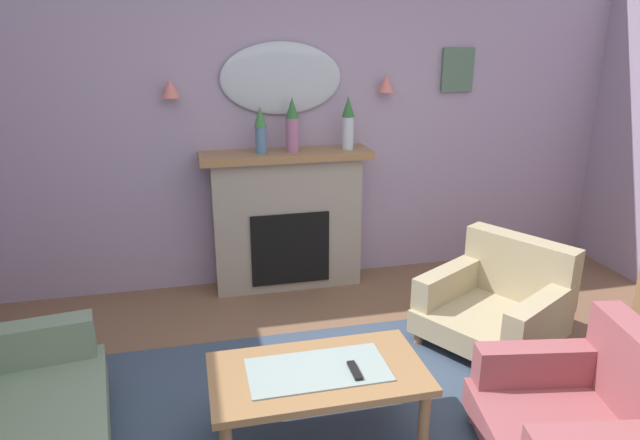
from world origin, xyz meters
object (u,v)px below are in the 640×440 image
object	(u,v)px
mantel_vase_centre	(260,128)
framed_picture	(457,70)
fireplace	(287,222)
armchair_in_corner	(499,301)
wall_sconce_right	(386,83)
tv_remote	(355,371)
armchair_near_fireplace	(588,414)
mantel_vase_left	(292,125)
mantel_vase_right	(348,122)
coffee_table	(318,380)
wall_mirror	(281,79)
wall_sconce_left	(170,88)

from	to	relation	value
mantel_vase_centre	framed_picture	distance (m)	1.75
fireplace	armchair_in_corner	world-z (taller)	fireplace
wall_sconce_right	tv_remote	size ratio (longest dim) A/B	0.88
mantel_vase_centre	tv_remote	size ratio (longest dim) A/B	2.28
armchair_near_fireplace	fireplace	bearing A→B (deg)	113.46
fireplace	tv_remote	size ratio (longest dim) A/B	8.50
mantel_vase_left	mantel_vase_right	world-z (taller)	mantel_vase_left
fireplace	wall_sconce_right	distance (m)	1.38
fireplace	mantel_vase_left	distance (m)	0.80
armchair_in_corner	mantel_vase_left	bearing A→B (deg)	135.00
framed_picture	armchair_in_corner	world-z (taller)	framed_picture
mantel_vase_centre	coffee_table	xyz separation A→B (m)	(0.01, -1.94, -0.97)
mantel_vase_left	armchair_near_fireplace	size ratio (longest dim) A/B	0.45
framed_picture	coffee_table	world-z (taller)	framed_picture
fireplace	mantel_vase_centre	distance (m)	0.81
tv_remote	mantel_vase_left	bearing A→B (deg)	88.05
wall_mirror	armchair_in_corner	size ratio (longest dim) A/B	0.86
fireplace	framed_picture	world-z (taller)	framed_picture
mantel_vase_centre	mantel_vase_right	world-z (taller)	mantel_vase_right
wall_sconce_left	armchair_in_corner	distance (m)	2.83
tv_remote	armchair_near_fireplace	distance (m)	1.16
wall_sconce_right	tv_remote	world-z (taller)	wall_sconce_right
mantel_vase_right	fireplace	bearing A→B (deg)	176.76
mantel_vase_centre	armchair_near_fireplace	bearing A→B (deg)	-62.42
mantel_vase_left	framed_picture	xyz separation A→B (m)	(1.45, 0.18, 0.38)
mantel_vase_right	wall_sconce_right	xyz separation A→B (m)	(0.35, 0.12, 0.28)
mantel_vase_centre	wall_mirror	size ratio (longest dim) A/B	0.38
mantel_vase_right	wall_sconce_left	size ratio (longest dim) A/B	2.99
framed_picture	wall_sconce_left	bearing A→B (deg)	-178.54
mantel_vase_centre	wall_sconce_right	bearing A→B (deg)	6.52
wall_sconce_right	armchair_in_corner	bearing A→B (deg)	-72.98
fireplace	wall_mirror	size ratio (longest dim) A/B	1.42
wall_sconce_right	framed_picture	xyz separation A→B (m)	(0.65, 0.06, 0.09)
fireplace	mantel_vase_right	xyz separation A→B (m)	(0.50, -0.03, 0.81)
tv_remote	coffee_table	bearing A→B (deg)	159.40
fireplace	armchair_in_corner	xyz separation A→B (m)	(1.26, -1.23, -0.27)
coffee_table	armchair_in_corner	world-z (taller)	armchair_in_corner
mantel_vase_centre	framed_picture	xyz separation A→B (m)	(1.70, 0.18, 0.39)
wall_mirror	armchair_in_corner	distance (m)	2.33
mantel_vase_centre	wall_sconce_right	world-z (taller)	wall_sconce_right
mantel_vase_centre	mantel_vase_right	distance (m)	0.70
wall_sconce_left	mantel_vase_right	bearing A→B (deg)	-5.08
fireplace	mantel_vase_centre	size ratio (longest dim) A/B	3.73
fireplace	wall_sconce_left	xyz separation A→B (m)	(-0.85, 0.09, 1.09)
fireplace	wall_sconce_right	world-z (taller)	wall_sconce_right
wall_mirror	tv_remote	world-z (taller)	wall_mirror
wall_mirror	tv_remote	xyz separation A→B (m)	(-0.02, -2.18, -1.26)
wall_sconce_right	tv_remote	xyz separation A→B (m)	(-0.87, -2.13, -1.21)
mantel_vase_left	tv_remote	distance (m)	2.21
tv_remote	wall_mirror	bearing A→B (deg)	89.51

